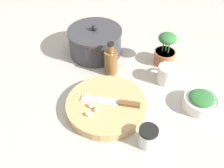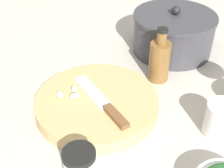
% 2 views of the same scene
% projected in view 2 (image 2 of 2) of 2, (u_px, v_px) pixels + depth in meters
% --- Properties ---
extents(ground_plane, '(5.00, 5.00, 0.00)m').
position_uv_depth(ground_plane, '(121.00, 105.00, 0.83)').
color(ground_plane, '#B2ADA3').
extents(cutting_board, '(0.32, 0.32, 0.04)m').
position_uv_depth(cutting_board, '(97.00, 103.00, 0.80)').
color(cutting_board, tan).
rests_on(cutting_board, ground_plane).
extents(chef_knife, '(0.23, 0.05, 0.01)m').
position_uv_depth(chef_knife, '(103.00, 103.00, 0.77)').
color(chef_knife, brown).
rests_on(chef_knife, cutting_board).
extents(garlic_cloves, '(0.05, 0.06, 0.02)m').
position_uv_depth(garlic_cloves, '(70.00, 93.00, 0.80)').
color(garlic_cloves, silver).
rests_on(garlic_cloves, cutting_board).
extents(spice_jar, '(0.07, 0.07, 0.08)m').
position_uv_depth(spice_jar, '(80.00, 166.00, 0.62)').
color(spice_jar, silver).
rests_on(spice_jar, ground_plane).
extents(coffee_mug, '(0.08, 0.11, 0.08)m').
position_uv_depth(coffee_mug, '(222.00, 119.00, 0.72)').
color(coffee_mug, silver).
rests_on(coffee_mug, ground_plane).
extents(oil_bottle, '(0.06, 0.06, 0.16)m').
position_uv_depth(oil_bottle, '(159.00, 60.00, 0.88)').
color(oil_bottle, brown).
rests_on(oil_bottle, ground_plane).
extents(stock_pot, '(0.26, 0.26, 0.16)m').
position_uv_depth(stock_pot, '(173.00, 33.00, 1.01)').
color(stock_pot, '#38383D').
rests_on(stock_pot, ground_plane).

